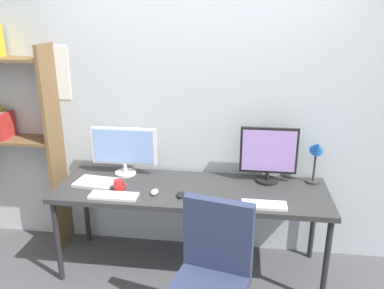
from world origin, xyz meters
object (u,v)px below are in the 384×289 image
at_px(bookshelf, 0,115).
at_px(keyboard_left, 114,196).
at_px(monitor_right, 268,154).
at_px(monitor_left, 124,149).
at_px(keyboard_right, 264,205).
at_px(mouse_left_side, 180,195).
at_px(desk, 191,194).
at_px(laptop_closed, 96,183).
at_px(coffee_mug, 119,186).
at_px(desk_lamp, 316,154).
at_px(mouse_right_side, 155,192).

bearing_deg(bookshelf, keyboard_left, -21.99).
bearing_deg(monitor_right, monitor_left, 180.00).
distance_m(keyboard_right, mouse_left_side, 0.63).
xyz_separation_m(desk, laptop_closed, (-0.78, -0.02, 0.06)).
distance_m(desk, coffee_mug, 0.57).
height_order(keyboard_left, mouse_left_side, mouse_left_side).
height_order(keyboard_right, mouse_left_side, mouse_left_side).
height_order(mouse_left_side, laptop_closed, mouse_left_side).
xyz_separation_m(bookshelf, keyboard_left, (1.14, -0.46, -0.47)).
distance_m(monitor_left, laptop_closed, 0.37).
bearing_deg(monitor_left, monitor_right, -0.00).
bearing_deg(desk_lamp, mouse_left_side, -160.29).
distance_m(keyboard_left, mouse_left_side, 0.50).
distance_m(keyboard_right, laptop_closed, 1.36).
xyz_separation_m(desk, keyboard_left, (-0.56, -0.23, 0.06)).
distance_m(mouse_left_side, coffee_mug, 0.49).
relative_size(desk_lamp, keyboard_left, 1.05).
relative_size(desk, mouse_left_side, 22.36).
bearing_deg(coffee_mug, mouse_right_side, -2.80).
relative_size(laptop_closed, coffee_mug, 3.02).
relative_size(monitor_left, laptop_closed, 1.74).
height_order(bookshelf, keyboard_right, bookshelf).
bearing_deg(desk_lamp, keyboard_left, -163.82).
bearing_deg(mouse_right_side, bookshelf, 165.73).
xyz_separation_m(desk_lamp, keyboard_right, (-0.41, -0.45, -0.25)).
distance_m(monitor_left, mouse_right_side, 0.53).
bearing_deg(desk, keyboard_right, -22.33).
bearing_deg(desk_lamp, coffee_mug, -167.58).
relative_size(desk, monitor_right, 4.66).
xyz_separation_m(mouse_right_side, coffee_mug, (-0.28, 0.01, 0.03)).
bearing_deg(desk, coffee_mug, -167.65).
bearing_deg(laptop_closed, keyboard_left, -37.00).
bearing_deg(bookshelf, laptop_closed, -15.25).
distance_m(monitor_right, mouse_right_side, 0.96).
distance_m(bookshelf, mouse_left_side, 1.75).
relative_size(desk_lamp, mouse_left_side, 4.03).
height_order(desk_lamp, mouse_right_side, desk_lamp).
xyz_separation_m(keyboard_right, coffee_mug, (-1.11, 0.11, 0.04)).
bearing_deg(monitor_left, desk, -19.49).
distance_m(desk_lamp, laptop_closed, 1.79).
bearing_deg(mouse_right_side, mouse_left_side, -5.93).
distance_m(keyboard_right, coffee_mug, 1.12).
distance_m(desk, bookshelf, 1.80).
distance_m(bookshelf, keyboard_right, 2.35).
bearing_deg(monitor_right, desk, -160.51).
height_order(bookshelf, mouse_right_side, bookshelf).
xyz_separation_m(laptop_closed, coffee_mug, (0.23, -0.10, 0.03)).
height_order(desk, desk_lamp, desk_lamp).
height_order(monitor_right, coffee_mug, monitor_right).
bearing_deg(desk_lamp, desk, -167.54).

